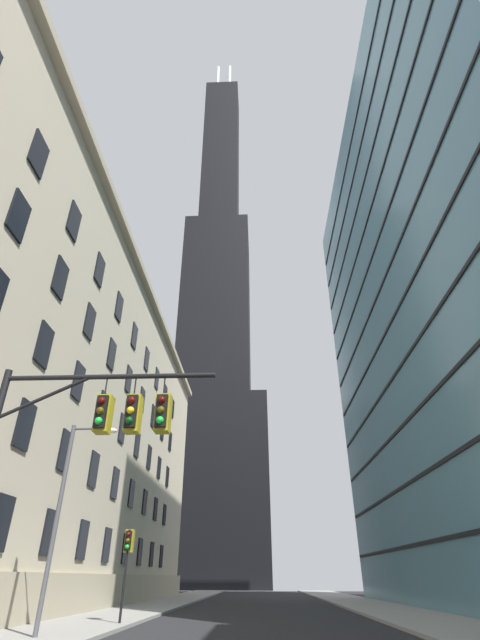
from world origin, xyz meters
TOP-DOWN VIEW (x-y plane):
  - station_building at (-17.25, 26.96)m, footprint 13.17×65.94m
  - dark_skyscraper at (-10.45, 94.99)m, footprint 24.78×24.78m
  - glass_office_midrise at (18.20, 27.04)m, footprint 14.51×45.65m
  - traffic_signal_mast at (-4.54, 4.50)m, footprint 6.19×0.63m
  - traffic_light_far_left at (-6.60, 17.55)m, footprint 0.40×0.63m
  - street_lamppost at (-7.76, 11.72)m, footprint 2.02×0.32m

SIDE VIEW (x-z plane):
  - traffic_light_far_left at x=-6.60m, z-range 1.35..5.31m
  - street_lamppost at x=-7.76m, z-range 0.85..8.45m
  - traffic_signal_mast at x=-4.54m, z-range 1.73..8.78m
  - station_building at x=-17.25m, z-range -0.03..27.78m
  - glass_office_midrise at x=18.20m, z-range 0.00..48.95m
  - dark_skyscraper at x=-10.45m, z-range -34.78..138.94m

